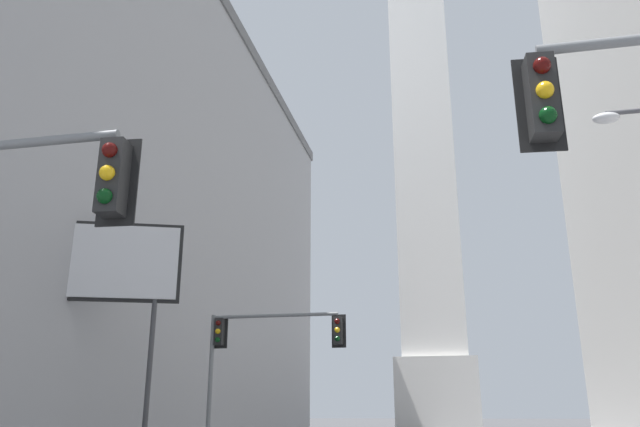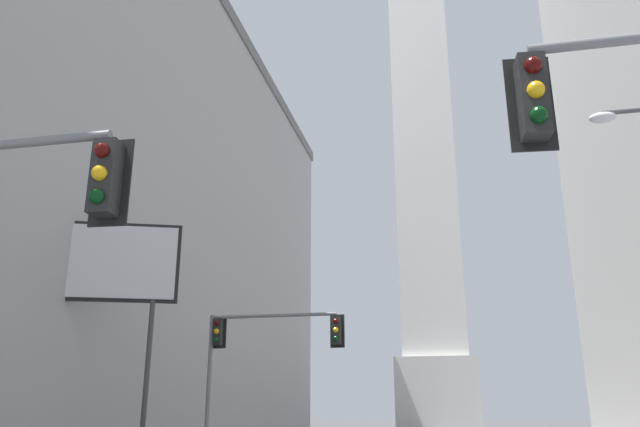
# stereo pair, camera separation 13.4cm
# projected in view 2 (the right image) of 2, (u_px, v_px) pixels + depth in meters

# --- Properties ---
(obelisk) EXTENTS (7.76, 7.76, 65.03)m
(obelisk) POSITION_uv_depth(u_px,v_px,m) (424.00, 135.00, 68.57)
(obelisk) COLOR silver
(obelisk) RESTS_ON ground_plane
(traffic_light_mid_left) EXTENTS (5.77, 0.50, 5.70)m
(traffic_light_mid_left) POSITION_uv_depth(u_px,v_px,m) (255.00, 346.00, 25.32)
(traffic_light_mid_left) COLOR slate
(traffic_light_mid_left) RESTS_ON ground_plane
(billboard_sign) EXTENTS (4.64, 1.90, 8.26)m
(billboard_sign) POSITION_uv_depth(u_px,v_px,m) (107.00, 270.00, 21.68)
(billboard_sign) COLOR #3F3F42
(billboard_sign) RESTS_ON ground_plane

